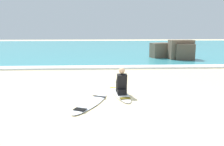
# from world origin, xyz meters

# --- Properties ---
(ground_plane) EXTENTS (80.00, 80.00, 0.00)m
(ground_plane) POSITION_xyz_m (0.00, 0.00, 0.00)
(ground_plane) COLOR beige
(sea) EXTENTS (80.00, 28.00, 0.10)m
(sea) POSITION_xyz_m (0.00, 20.02, 0.05)
(sea) COLOR teal
(sea) RESTS_ON ground
(breaking_foam) EXTENTS (80.00, 0.90, 0.11)m
(breaking_foam) POSITION_xyz_m (0.00, 6.32, 0.06)
(breaking_foam) COLOR white
(breaking_foam) RESTS_ON ground
(surfboard_main) EXTENTS (0.87, 2.55, 0.08)m
(surfboard_main) POSITION_xyz_m (0.45, 0.74, 0.04)
(surfboard_main) COLOR white
(surfboard_main) RESTS_ON ground
(surfer_seated) EXTENTS (0.38, 0.71, 0.95)m
(surfer_seated) POSITION_xyz_m (0.49, 0.52, 0.44)
(surfer_seated) COLOR black
(surfer_seated) RESTS_ON surfboard_main
(surfboard_spare_near) EXTENTS (1.40, 2.34, 0.08)m
(surfboard_spare_near) POSITION_xyz_m (-0.58, -0.39, 0.04)
(surfboard_spare_near) COLOR silver
(surfboard_spare_near) RESTS_ON ground
(rock_outcrop_distant) EXTENTS (3.00, 2.52, 1.50)m
(rock_outcrop_distant) POSITION_xyz_m (5.42, 9.66, 0.67)
(rock_outcrop_distant) COLOR brown
(rock_outcrop_distant) RESTS_ON ground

